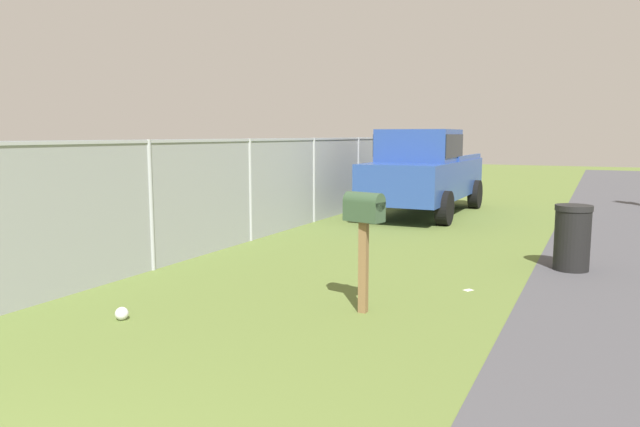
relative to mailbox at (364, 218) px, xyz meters
name	(u,v)px	position (x,y,z in m)	size (l,w,h in m)	color
mailbox	(364,218)	(0.00, 0.00, 0.00)	(0.29, 0.47, 1.34)	brown
pickup_truck	(424,170)	(8.21, 1.64, 0.04)	(5.09, 2.09, 2.09)	#284793
trash_bin	(572,238)	(3.23, -1.98, -0.58)	(0.52, 0.52, 0.96)	black
fence_section	(250,186)	(3.27, 3.53, -0.04)	(16.04, 0.07, 1.90)	#9EA3A8
litter_bag_midfield_a	(122,314)	(-1.37, 2.22, -0.99)	(0.14, 0.14, 0.14)	silver
litter_wrapper_by_mailbox	(468,290)	(1.45, -0.87, -1.06)	(0.12, 0.08, 0.01)	silver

